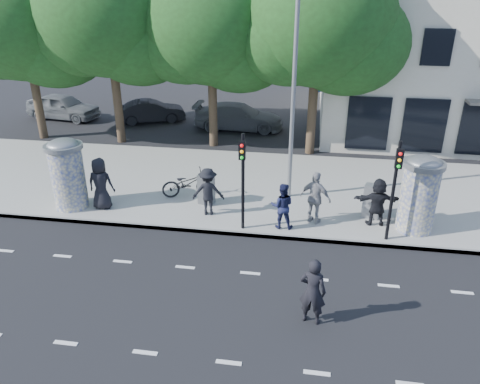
% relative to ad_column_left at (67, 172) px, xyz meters
% --- Properties ---
extents(ground, '(120.00, 120.00, 0.00)m').
position_rel_ad_column_left_xyz_m(ground, '(7.20, -4.50, -1.54)').
color(ground, black).
rests_on(ground, ground).
extents(sidewalk, '(40.00, 8.00, 0.15)m').
position_rel_ad_column_left_xyz_m(sidewalk, '(7.20, 3.00, -1.46)').
color(sidewalk, gray).
rests_on(sidewalk, ground).
extents(curb, '(40.00, 0.10, 0.16)m').
position_rel_ad_column_left_xyz_m(curb, '(7.20, -0.95, -1.46)').
color(curb, slate).
rests_on(curb, ground).
extents(lane_dash_near, '(32.00, 0.12, 0.01)m').
position_rel_ad_column_left_xyz_m(lane_dash_near, '(7.20, -6.70, -1.53)').
color(lane_dash_near, silver).
rests_on(lane_dash_near, ground).
extents(lane_dash_far, '(32.00, 0.12, 0.01)m').
position_rel_ad_column_left_xyz_m(lane_dash_far, '(7.20, -3.10, -1.53)').
color(lane_dash_far, silver).
rests_on(lane_dash_far, ground).
extents(ad_column_left, '(1.36, 1.36, 2.65)m').
position_rel_ad_column_left_xyz_m(ad_column_left, '(0.00, 0.00, 0.00)').
color(ad_column_left, beige).
rests_on(ad_column_left, sidewalk).
extents(ad_column_right, '(1.36, 1.36, 2.65)m').
position_rel_ad_column_left_xyz_m(ad_column_right, '(12.40, 0.20, 0.00)').
color(ad_column_right, beige).
rests_on(ad_column_right, sidewalk).
extents(traffic_pole_near, '(0.22, 0.31, 3.40)m').
position_rel_ad_column_left_xyz_m(traffic_pole_near, '(6.60, -0.71, 0.69)').
color(traffic_pole_near, black).
rests_on(traffic_pole_near, sidewalk).
extents(traffic_pole_far, '(0.22, 0.31, 3.40)m').
position_rel_ad_column_left_xyz_m(traffic_pole_far, '(11.40, -0.71, 0.69)').
color(traffic_pole_far, black).
rests_on(traffic_pole_far, sidewalk).
extents(street_lamp, '(0.25, 0.93, 8.00)m').
position_rel_ad_column_left_xyz_m(street_lamp, '(8.00, 2.13, 3.26)').
color(street_lamp, slate).
rests_on(street_lamp, sidewalk).
extents(tree_far_left, '(7.20, 7.20, 9.26)m').
position_rel_ad_column_left_xyz_m(tree_far_left, '(-5.80, 8.00, 4.65)').
color(tree_far_left, '#38281C').
rests_on(tree_far_left, ground).
extents(tree_mid_left, '(7.20, 7.20, 9.57)m').
position_rel_ad_column_left_xyz_m(tree_mid_left, '(-1.30, 8.00, 4.96)').
color(tree_mid_left, '#38281C').
rests_on(tree_mid_left, ground).
extents(tree_near_left, '(6.80, 6.80, 8.97)m').
position_rel_ad_column_left_xyz_m(tree_near_left, '(3.70, 8.20, 4.53)').
color(tree_near_left, '#38281C').
rests_on(tree_near_left, ground).
extents(tree_center, '(7.00, 7.00, 9.30)m').
position_rel_ad_column_left_xyz_m(tree_center, '(8.70, 7.80, 4.77)').
color(tree_center, '#38281C').
rests_on(tree_center, ground).
extents(ped_a, '(0.97, 0.65, 1.96)m').
position_rel_ad_column_left_xyz_m(ped_a, '(1.19, 0.09, -0.41)').
color(ped_a, black).
rests_on(ped_a, sidewalk).
extents(ped_c, '(0.81, 0.65, 1.63)m').
position_rel_ad_column_left_xyz_m(ped_c, '(7.91, -0.38, -0.57)').
color(ped_c, '#191C3E').
rests_on(ped_c, sidewalk).
extents(ped_d, '(1.22, 0.80, 1.77)m').
position_rel_ad_column_left_xyz_m(ped_d, '(5.20, 0.22, -0.50)').
color(ped_d, black).
rests_on(ped_d, sidewalk).
extents(ped_e, '(1.28, 1.02, 1.91)m').
position_rel_ad_column_left_xyz_m(ped_e, '(9.01, 0.13, -0.43)').
color(ped_e, gray).
rests_on(ped_e, sidewalk).
extents(ped_f, '(1.63, 0.71, 1.71)m').
position_rel_ad_column_left_xyz_m(ped_f, '(11.13, 0.34, -0.53)').
color(ped_f, black).
rests_on(ped_f, sidewalk).
extents(man_road, '(0.75, 0.56, 1.85)m').
position_rel_ad_column_left_xyz_m(man_road, '(9.02, -4.96, -0.61)').
color(man_road, black).
rests_on(man_road, ground).
extents(bicycle, '(1.47, 2.14, 1.07)m').
position_rel_ad_column_left_xyz_m(bicycle, '(4.06, 1.61, -0.85)').
color(bicycle, black).
rests_on(bicycle, sidewalk).
extents(cabinet_left, '(0.63, 0.52, 1.17)m').
position_rel_ad_column_left_xyz_m(cabinet_left, '(4.93, 1.06, -0.80)').
color(cabinet_left, slate).
rests_on(cabinet_left, sidewalk).
extents(cabinet_right, '(0.68, 0.57, 1.23)m').
position_rel_ad_column_left_xyz_m(cabinet_right, '(11.02, 0.91, -0.77)').
color(cabinet_right, gray).
rests_on(cabinet_right, sidewalk).
extents(car_left, '(2.48, 4.74, 1.54)m').
position_rel_ad_column_left_xyz_m(car_left, '(-6.51, 11.67, -0.77)').
color(car_left, slate).
rests_on(car_left, ground).
extents(car_mid, '(2.88, 4.24, 1.32)m').
position_rel_ad_column_left_xyz_m(car_mid, '(-0.93, 11.85, -0.88)').
color(car_mid, black).
rests_on(car_mid, ground).
extents(car_right, '(2.07, 5.10, 1.48)m').
position_rel_ad_column_left_xyz_m(car_right, '(4.54, 11.25, -0.80)').
color(car_right, '#5A5C61').
rests_on(car_right, ground).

